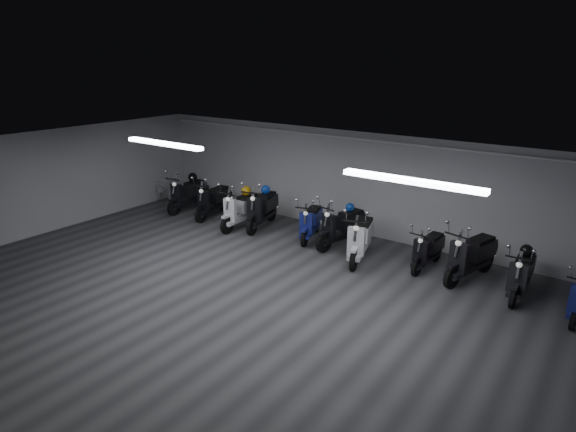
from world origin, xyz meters
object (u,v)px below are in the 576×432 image
Objects in this scene: scooter_1 at (213,195)px; helmet_4 at (527,251)px; scooter_4 at (311,216)px; scooter_6 at (361,231)px; helmet_0 at (350,207)px; helmet_2 at (246,191)px; scooter_8 at (472,249)px; helmet_1 at (266,190)px; scooter_2 at (241,204)px; scooter_3 at (262,203)px; scooter_5 at (342,220)px; helmet_3 at (193,177)px; scooter_7 at (428,244)px; bicycle at (164,187)px; scooter_0 at (187,189)px; scooter_9 at (522,267)px.

helmet_4 is at bearing -6.44° from scooter_1.
scooter_4 is 1.79m from scooter_6.
helmet_2 is at bearing -172.49° from helmet_0.
scooter_8 is 5.87m from helmet_1.
scooter_3 is (0.50, 0.32, 0.04)m from scooter_2.
helmet_2 is at bearing 90.00° from scooter_2.
scooter_2 is (1.30, -0.20, 0.02)m from scooter_1.
scooter_4 is at bearing -163.36° from scooter_5.
scooter_8 reaches higher than helmet_2.
helmet_3 reaches higher than helmet_2.
scooter_2 is 0.97× the size of scooter_6.
scooter_6 is 1.00× the size of scooter_8.
helmet_0 is at bearing 176.16° from helmet_4.
scooter_7 is at bearing -2.49° from helmet_1.
scooter_1 reaches higher than bicycle.
scooter_7 is at bearing -2.74° from scooter_0.
scooter_8 is at bearing -2.48° from helmet_1.
scooter_3 is 2.97m from helmet_3.
helmet_1 is at bearing 36.23° from helmet_2.
scooter_9 is 10.94m from bicycle.
scooter_8 is at bearing -17.95° from scooter_4.
helmet_3 is (1.15, 0.23, 0.46)m from bicycle.
scooter_3 is 1.15× the size of bicycle.
helmet_2 is (-3.86, 0.35, 0.29)m from scooter_6.
scooter_2 is 0.60m from scooter_3.
scooter_5 reaches higher than scooter_4.
scooter_7 is 5.55× the size of helmet_3.
scooter_9 is (5.22, -0.22, 0.00)m from scooter_4.
helmet_2 is at bearing -80.77° from bicycle.
scooter_6 is (3.34, -0.42, -0.02)m from scooter_3.
scooter_8 is at bearing 1.30° from scooter_7.
helmet_2 is at bearing -174.98° from scooter_7.
helmet_0 is 0.87× the size of helmet_1.
helmet_3 is (-2.88, -0.10, -0.03)m from helmet_1.
scooter_3 is (1.80, 0.12, 0.05)m from scooter_1.
helmet_4 is at bearing 18.39° from scooter_8.
scooter_3 reaches higher than scooter_2.
scooter_9 is at bearing -89.15° from helmet_4.
helmet_3 is at bearing 159.16° from scooter_6.
scooter_2 is 6.80× the size of helmet_2.
scooter_2 reaches higher than scooter_4.
scooter_1 is at bearing -174.67° from scooter_7.
helmet_3 is (-2.45, 0.49, 0.32)m from scooter_2.
scooter_1 is 1.81m from scooter_3.
scooter_0 is 0.41m from helmet_3.
scooter_1 is at bearing -5.41° from scooter_0.
scooter_8 is 1.14× the size of scooter_9.
scooter_7 is 2.02m from scooter_9.
scooter_9 reaches higher than helmet_2.
scooter_5 is (0.93, 0.04, 0.07)m from scooter_4.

